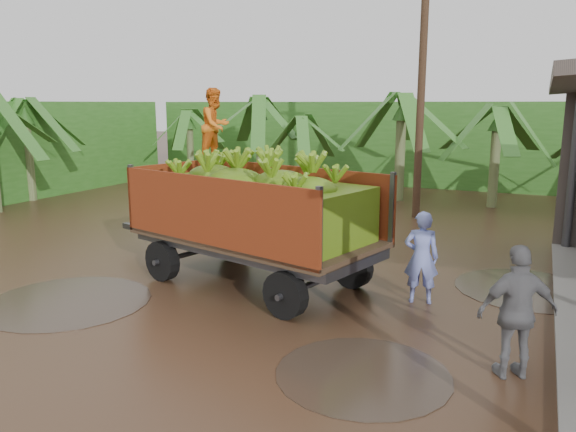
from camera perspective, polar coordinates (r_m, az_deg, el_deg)
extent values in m
plane|color=black|center=(10.98, -1.77, -7.42)|extent=(100.00, 100.00, 0.00)
cube|color=#2D661E|center=(26.22, 9.84, 7.43)|extent=(22.00, 3.00, 3.60)
cube|color=#47474C|center=(13.59, -13.93, -1.47)|extent=(1.91, 0.63, 0.13)
imported|color=orange|center=(12.37, -7.38, 9.10)|extent=(0.74, 0.88, 1.60)
imported|color=#7E8DE6|center=(10.31, 13.39, -4.10)|extent=(0.69, 0.53, 1.68)
imported|color=slate|center=(7.92, 22.29, -9.03)|extent=(1.13, 0.87, 1.79)
cylinder|color=#47301E|center=(17.88, 13.34, 11.33)|extent=(0.24, 0.24, 7.23)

